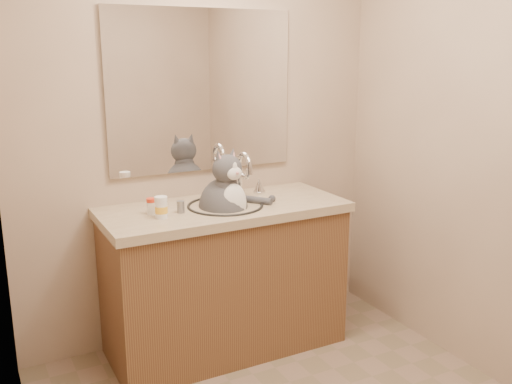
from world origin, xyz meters
The scene contains 8 objects.
room centered at (0.00, 0.00, 1.20)m, with size 2.22×2.52×2.42m.
vanity centered at (0.00, 0.96, 0.44)m, with size 1.34×0.59×1.12m.
mirror centered at (0.00, 1.24, 1.45)m, with size 1.10×0.02×0.90m, color white.
shower_curtain centered at (-1.05, 0.10, 1.03)m, with size 0.02×1.30×1.93m.
cat centered at (-0.01, 0.93, 0.86)m, with size 0.42×0.34×0.53m.
pill_bottle_redcap centered at (-0.40, 0.98, 0.89)m, with size 0.06×0.06×0.08m.
pill_bottle_orange centered at (-0.38, 0.89, 0.90)m, with size 0.08×0.08×0.11m.
grey_canister centered at (-0.26, 0.93, 0.88)m, with size 0.05×0.05×0.06m.
Camera 1 is at (-1.24, -1.78, 1.67)m, focal length 40.00 mm.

